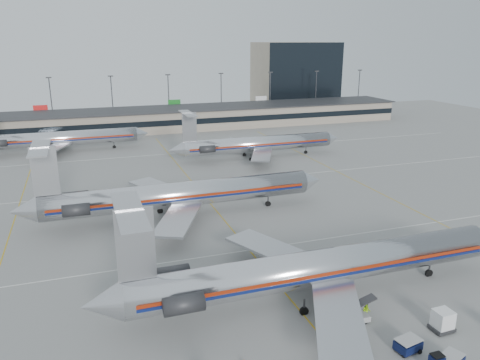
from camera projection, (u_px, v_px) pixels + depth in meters
name	position (u px, v px, depth m)	size (l,w,h in m)	color
ground	(280.00, 287.00, 51.47)	(260.00, 260.00, 0.00)	gray
apron_markings	(249.00, 250.00, 60.52)	(160.00, 0.15, 0.02)	silver
terminal	(148.00, 120.00, 139.25)	(162.00, 17.00, 6.25)	gray
light_mast_row	(141.00, 96.00, 150.37)	(163.60, 0.40, 15.28)	#38383D
distant_building	(295.00, 75.00, 183.00)	(30.00, 20.00, 25.00)	tan
jet_foreground	(312.00, 268.00, 48.21)	(47.22, 27.80, 12.36)	silver
jet_second_row	(175.00, 195.00, 70.80)	(47.59, 28.02, 12.46)	silver
jet_third_row	(255.00, 144.00, 106.58)	(41.31, 25.41, 11.30)	silver
jet_back_row	(57.00, 139.00, 111.89)	(42.07, 25.88, 11.50)	silver
cart_inner	(408.00, 345.00, 40.74)	(2.41, 1.86, 1.23)	#0A1237
uld_container	(443.00, 321.00, 43.54)	(2.03, 1.71, 2.10)	#2D2D30
belt_loader	(349.00, 317.00, 44.78)	(4.84, 1.62, 2.55)	#9D9D9D
ramp_worker_near	(447.00, 314.00, 45.05)	(0.56, 0.36, 1.52)	#B8EF16
ramp_worker_far	(366.00, 311.00, 45.59)	(0.77, 0.60, 1.58)	#9CE115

